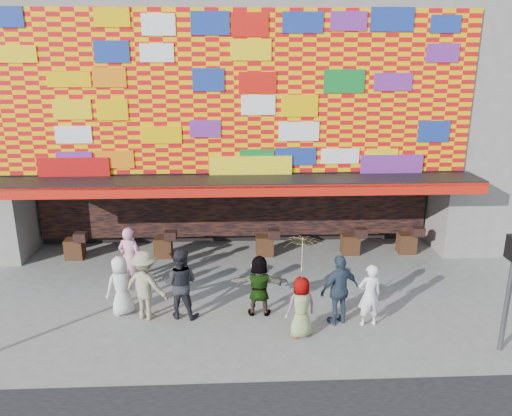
% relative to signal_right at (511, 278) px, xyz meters
% --- Properties ---
extents(ground, '(90.00, 90.00, 0.00)m').
position_rel_signal_right_xyz_m(ground, '(-6.20, 1.50, -1.86)').
color(ground, slate).
rests_on(ground, ground).
extents(shop_building, '(15.20, 9.40, 10.00)m').
position_rel_signal_right_xyz_m(shop_building, '(-6.20, 9.68, 3.37)').
color(shop_building, gray).
rests_on(shop_building, ground).
extents(signal_right, '(0.22, 0.20, 3.00)m').
position_rel_signal_right_xyz_m(signal_right, '(0.00, 0.00, 0.00)').
color(signal_right, '#59595B').
rests_on(signal_right, ground).
extents(ped_a, '(0.95, 0.88, 1.63)m').
position_rel_signal_right_xyz_m(ped_a, '(-9.27, 2.17, -1.04)').
color(ped_a, silver).
rests_on(ped_a, ground).
extents(ped_b, '(0.80, 0.63, 1.92)m').
position_rel_signal_right_xyz_m(ped_b, '(-9.32, 3.70, -0.90)').
color(ped_b, pink).
rests_on(ped_b, ground).
extents(ped_c, '(1.05, 0.89, 1.91)m').
position_rel_signal_right_xyz_m(ped_c, '(-7.67, 1.95, -0.91)').
color(ped_c, '#222228').
rests_on(ped_c, ground).
extents(ped_d, '(1.39, 1.12, 1.88)m').
position_rel_signal_right_xyz_m(ped_d, '(-8.58, 1.91, -0.92)').
color(ped_d, gray).
rests_on(ped_d, ground).
extents(ped_e, '(1.20, 0.85, 1.89)m').
position_rel_signal_right_xyz_m(ped_e, '(-3.58, 1.41, -0.92)').
color(ped_e, '#2E3E52').
rests_on(ped_e, ground).
extents(ped_f, '(1.58, 0.61, 1.67)m').
position_rel_signal_right_xyz_m(ped_f, '(-5.61, 1.98, -1.03)').
color(ped_f, gray).
rests_on(ped_f, ground).
extents(ped_g, '(0.88, 0.71, 1.56)m').
position_rel_signal_right_xyz_m(ped_g, '(-4.64, 0.84, -1.08)').
color(ped_g, gray).
rests_on(ped_g, ground).
extents(ped_h, '(0.65, 0.47, 1.67)m').
position_rel_signal_right_xyz_m(ped_h, '(-2.83, 1.28, -1.02)').
color(ped_h, white).
rests_on(ped_h, ground).
extents(ped_i, '(1.01, 0.95, 1.65)m').
position_rel_signal_right_xyz_m(ped_i, '(-9.46, 4.43, -1.04)').
color(ped_i, tan).
rests_on(ped_i, ground).
extents(parasol, '(1.16, 1.18, 1.86)m').
position_rel_signal_right_xyz_m(parasol, '(-4.64, 0.84, 0.29)').
color(parasol, '#F2E698').
rests_on(parasol, ground).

